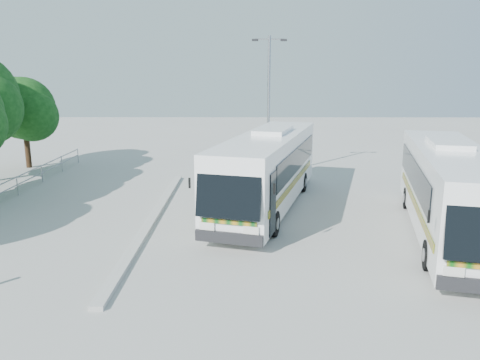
{
  "coord_description": "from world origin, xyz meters",
  "views": [
    {
      "loc": [
        1.57,
        -17.17,
        6.11
      ],
      "look_at": [
        1.44,
        2.3,
        1.67
      ],
      "focal_mm": 35.0,
      "sensor_mm": 36.0,
      "label": 1
    }
  ],
  "objects_px": {
    "tree_far_e": "(24,109)",
    "coach_main": "(268,168)",
    "coach_adjacent": "(449,188)",
    "lamppost": "(269,101)"
  },
  "relations": [
    {
      "from": "tree_far_e",
      "to": "coach_main",
      "type": "distance_m",
      "value": 18.08
    },
    {
      "from": "coach_main",
      "to": "coach_adjacent",
      "type": "xyz_separation_m",
      "value": [
        6.73,
        -3.76,
        -0.02
      ]
    },
    {
      "from": "tree_far_e",
      "to": "lamppost",
      "type": "distance_m",
      "value": 15.92
    },
    {
      "from": "tree_far_e",
      "to": "coach_adjacent",
      "type": "relative_size",
      "value": 0.48
    },
    {
      "from": "tree_far_e",
      "to": "coach_main",
      "type": "xyz_separation_m",
      "value": [
        15.34,
        -9.35,
        -2.03
      ]
    },
    {
      "from": "tree_far_e",
      "to": "coach_adjacent",
      "type": "distance_m",
      "value": 25.75
    },
    {
      "from": "tree_far_e",
      "to": "coach_adjacent",
      "type": "bearing_deg",
      "value": -30.71
    },
    {
      "from": "coach_adjacent",
      "to": "lamppost",
      "type": "xyz_separation_m",
      "value": [
        -6.37,
        10.56,
        2.71
      ]
    },
    {
      "from": "coach_main",
      "to": "lamppost",
      "type": "height_order",
      "value": "lamppost"
    },
    {
      "from": "coach_adjacent",
      "to": "lamppost",
      "type": "bearing_deg",
      "value": 134.85
    }
  ]
}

